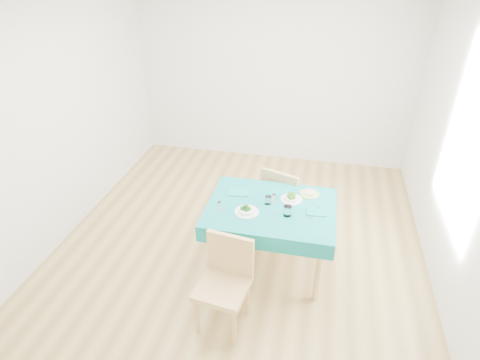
% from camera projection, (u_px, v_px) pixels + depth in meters
% --- Properties ---
extents(room_shell, '(4.02, 4.52, 2.73)m').
position_uv_depth(room_shell, '(240.00, 135.00, 3.85)').
color(room_shell, olive).
rests_on(room_shell, ground).
extents(table, '(1.22, 0.93, 0.76)m').
position_uv_depth(table, '(270.00, 238.00, 4.04)').
color(table, '#096769').
rests_on(table, ground).
extents(chair_near, '(0.48, 0.51, 1.05)m').
position_uv_depth(chair_near, '(222.00, 280.00, 3.34)').
color(chair_near, tan).
rests_on(chair_near, ground).
extents(chair_far, '(0.55, 0.58, 1.07)m').
position_uv_depth(chair_far, '(286.00, 190.00, 4.54)').
color(chair_far, tan).
rests_on(chair_far, ground).
extents(bowl_near, '(0.23, 0.23, 0.07)m').
position_uv_depth(bowl_near, '(247.00, 209.00, 3.75)').
color(bowl_near, white).
rests_on(bowl_near, table).
extents(bowl_far, '(0.21, 0.21, 0.07)m').
position_uv_depth(bowl_far, '(291.00, 197.00, 3.94)').
color(bowl_far, white).
rests_on(bowl_far, table).
extents(fork_near, '(0.08, 0.19, 0.00)m').
position_uv_depth(fork_near, '(220.00, 207.00, 3.84)').
color(fork_near, silver).
rests_on(fork_near, table).
extents(knife_near, '(0.08, 0.20, 0.00)m').
position_uv_depth(knife_near, '(252.00, 210.00, 3.80)').
color(knife_near, silver).
rests_on(knife_near, table).
extents(fork_far, '(0.03, 0.20, 0.00)m').
position_uv_depth(fork_far, '(273.00, 199.00, 3.96)').
color(fork_far, silver).
rests_on(fork_far, table).
extents(knife_far, '(0.08, 0.23, 0.00)m').
position_uv_depth(knife_far, '(315.00, 212.00, 3.76)').
color(knife_far, silver).
rests_on(knife_far, table).
extents(napkin_near, '(0.22, 0.17, 0.01)m').
position_uv_depth(napkin_near, '(239.00, 192.00, 4.06)').
color(napkin_near, '#0D7374').
rests_on(napkin_near, table).
extents(napkin_far, '(0.19, 0.14, 0.01)m').
position_uv_depth(napkin_far, '(317.00, 212.00, 3.76)').
color(napkin_far, '#0D7374').
rests_on(napkin_far, table).
extents(tumbler_center, '(0.06, 0.06, 0.08)m').
position_uv_depth(tumbler_center, '(268.00, 200.00, 3.88)').
color(tumbler_center, white).
rests_on(tumbler_center, table).
extents(tumbler_side, '(0.08, 0.08, 0.10)m').
position_uv_depth(tumbler_side, '(288.00, 211.00, 3.70)').
color(tumbler_side, white).
rests_on(tumbler_side, table).
extents(side_plate, '(0.20, 0.20, 0.01)m').
position_uv_depth(side_plate, '(309.00, 194.00, 4.04)').
color(side_plate, '#A8C761').
rests_on(side_plate, table).
extents(bread_slice, '(0.11, 0.11, 0.01)m').
position_uv_depth(bread_slice, '(310.00, 193.00, 4.03)').
color(bread_slice, beige).
rests_on(bread_slice, side_plate).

